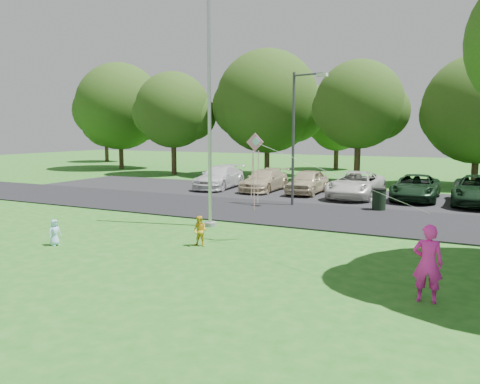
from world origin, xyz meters
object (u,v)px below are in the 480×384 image
at_px(woman, 428,263).
at_px(kite, 258,156).
at_px(trash_can, 379,200).
at_px(flagpole, 209,121).
at_px(child_yellow, 200,231).
at_px(street_lamp, 298,127).
at_px(child_blue, 55,232).

relative_size(woman, kite, 0.29).
xyz_separation_m(trash_can, kite, (-2.60, -8.31, 2.42)).
relative_size(flagpole, child_yellow, 9.84).
height_order(trash_can, kite, kite).
distance_m(trash_can, kite, 9.04).
bearing_deg(woman, child_yellow, -20.92).
bearing_deg(street_lamp, trash_can, 19.36).
height_order(trash_can, child_yellow, trash_can).
bearing_deg(trash_can, kite, -107.40).
distance_m(flagpole, trash_can, 9.28).
height_order(child_yellow, kite, kite).
distance_m(street_lamp, kite, 8.01).
bearing_deg(street_lamp, kite, -67.93).
distance_m(trash_can, woman, 12.11).
bearing_deg(child_blue, kite, -48.85).
xyz_separation_m(trash_can, child_yellow, (-4.09, -9.60, -0.03)).
relative_size(woman, child_blue, 2.01).
bearing_deg(trash_can, street_lamp, -173.10).
bearing_deg(flagpole, kite, -31.22).
distance_m(street_lamp, trash_can, 5.25).
height_order(child_blue, kite, kite).
bearing_deg(child_yellow, child_blue, -159.27).
bearing_deg(street_lamp, flagpole, -91.23).
distance_m(flagpole, child_yellow, 4.91).
distance_m(flagpole, child_blue, 6.97).
bearing_deg(child_yellow, street_lamp, 84.91).
bearing_deg(woman, street_lamp, -62.60).
relative_size(flagpole, trash_can, 9.36).
distance_m(woman, child_blue, 11.54).
height_order(woman, child_blue, woman).
distance_m(trash_can, child_blue, 14.40).
xyz_separation_m(child_blue, kite, (5.88, 3.32, 2.52)).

